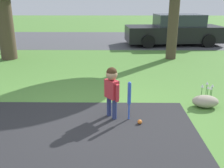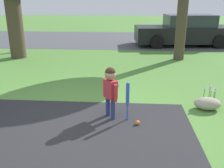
{
  "view_description": "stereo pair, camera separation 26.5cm",
  "coord_description": "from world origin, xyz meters",
  "px_view_note": "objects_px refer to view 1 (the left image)",
  "views": [
    {
      "loc": [
        0.57,
        -3.75,
        2.03
      ],
      "look_at": [
        0.51,
        0.74,
        0.5
      ],
      "focal_mm": 40.0,
      "sensor_mm": 36.0,
      "label": 1
    },
    {
      "loc": [
        0.83,
        -3.73,
        2.03
      ],
      "look_at": [
        0.51,
        0.74,
        0.5
      ],
      "focal_mm": 40.0,
      "sensor_mm": 36.0,
      "label": 2
    }
  ],
  "objects_px": {
    "baseball_bat": "(129,95)",
    "sports_ball": "(140,122)",
    "fire_hydrant": "(6,44)",
    "child": "(112,86)",
    "parked_car": "(174,31)"
  },
  "relations": [
    {
      "from": "baseball_bat",
      "to": "sports_ball",
      "type": "xyz_separation_m",
      "value": [
        0.18,
        -0.17,
        -0.42
      ]
    },
    {
      "from": "baseball_bat",
      "to": "sports_ball",
      "type": "bearing_deg",
      "value": -43.89
    },
    {
      "from": "fire_hydrant",
      "to": "child",
      "type": "bearing_deg",
      "value": -53.2
    },
    {
      "from": "sports_ball",
      "to": "parked_car",
      "type": "bearing_deg",
      "value": 73.74
    },
    {
      "from": "baseball_bat",
      "to": "parked_car",
      "type": "height_order",
      "value": "parked_car"
    },
    {
      "from": "baseball_bat",
      "to": "child",
      "type": "bearing_deg",
      "value": 165.54
    },
    {
      "from": "child",
      "to": "baseball_bat",
      "type": "xyz_separation_m",
      "value": [
        0.3,
        -0.08,
        -0.15
      ]
    },
    {
      "from": "child",
      "to": "sports_ball",
      "type": "relative_size",
      "value": 11.88
    },
    {
      "from": "fire_hydrant",
      "to": "parked_car",
      "type": "height_order",
      "value": "parked_car"
    },
    {
      "from": "fire_hydrant",
      "to": "baseball_bat",
      "type": "bearing_deg",
      "value": -51.65
    },
    {
      "from": "fire_hydrant",
      "to": "parked_car",
      "type": "distance_m",
      "value": 7.31
    },
    {
      "from": "baseball_bat",
      "to": "fire_hydrant",
      "type": "xyz_separation_m",
      "value": [
        -4.52,
        5.71,
        -0.09
      ]
    },
    {
      "from": "sports_ball",
      "to": "parked_car",
      "type": "relative_size",
      "value": 0.02
    },
    {
      "from": "fire_hydrant",
      "to": "parked_car",
      "type": "bearing_deg",
      "value": 16.37
    },
    {
      "from": "child",
      "to": "sports_ball",
      "type": "height_order",
      "value": "child"
    }
  ]
}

